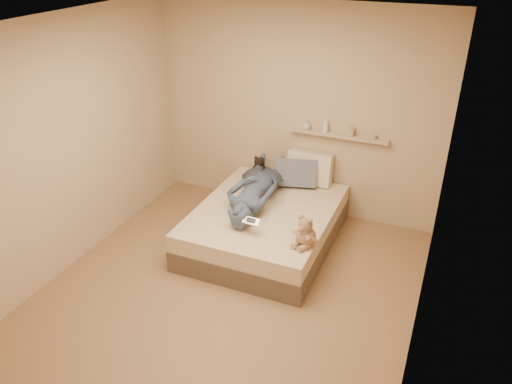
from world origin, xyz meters
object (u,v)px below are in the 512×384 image
at_px(dark_plush, 259,168).
at_px(pillow_cream, 310,168).
at_px(pillow_grey, 296,173).
at_px(wall_shelf, 338,135).
at_px(bed, 265,226).
at_px(teddy_bear, 305,234).
at_px(person, 256,187).
at_px(game_console, 251,221).

distance_m(dark_plush, pillow_cream, 0.65).
distance_m(pillow_grey, wall_shelf, 0.68).
distance_m(bed, pillow_cream, 0.97).
relative_size(teddy_bear, pillow_cream, 0.61).
relative_size(pillow_cream, person, 0.37).
distance_m(pillow_cream, wall_shelf, 0.55).
bearing_deg(teddy_bear, dark_plush, 128.97).
bearing_deg(person, pillow_grey, -124.87).
xyz_separation_m(pillow_cream, pillow_grey, (-0.13, -0.14, -0.03)).
bearing_deg(bed, dark_plush, 117.79).
relative_size(bed, wall_shelf, 1.58).
bearing_deg(person, bed, 136.68).
xyz_separation_m(teddy_bear, pillow_grey, (-0.52, 1.23, 0.03)).
height_order(bed, pillow_cream, pillow_cream).
bearing_deg(person, pillow_cream, -128.15).
height_order(bed, dark_plush, dark_plush).
xyz_separation_m(teddy_bear, wall_shelf, (-0.09, 1.44, 0.51)).
height_order(teddy_bear, pillow_cream, pillow_cream).
distance_m(bed, person, 0.46).
xyz_separation_m(person, wall_shelf, (0.73, 0.78, 0.47)).
bearing_deg(dark_plush, teddy_bear, -51.03).
height_order(teddy_bear, pillow_grey, pillow_grey).
bearing_deg(pillow_grey, pillow_cream, 47.33).
bearing_deg(dark_plush, bed, -62.21).
relative_size(pillow_grey, person, 0.34).
distance_m(person, wall_shelf, 1.16).
distance_m(teddy_bear, dark_plush, 1.63).
bearing_deg(bed, person, 143.14).
bearing_deg(wall_shelf, pillow_grey, -152.87).
bearing_deg(person, teddy_bear, 134.20).
bearing_deg(game_console, bed, 96.52).
xyz_separation_m(bed, pillow_cream, (0.25, 0.83, 0.43)).
height_order(pillow_grey, person, same).
bearing_deg(bed, pillow_cream, 73.14).
relative_size(pillow_grey, wall_shelf, 0.42).
bearing_deg(teddy_bear, pillow_cream, 105.82).
bearing_deg(wall_shelf, game_console, -108.33).
bearing_deg(teddy_bear, wall_shelf, 93.52).
relative_size(dark_plush, pillow_grey, 0.58).
xyz_separation_m(pillow_cream, person, (-0.43, -0.70, -0.02)).
relative_size(teddy_bear, pillow_grey, 0.67).
xyz_separation_m(pillow_grey, wall_shelf, (0.43, 0.22, 0.48)).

